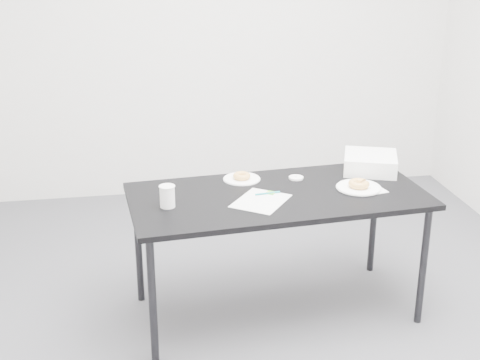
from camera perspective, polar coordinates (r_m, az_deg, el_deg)
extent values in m
plane|color=#4B4B50|center=(3.77, 0.54, -11.83)|extent=(4.00, 4.00, 0.00)
cube|color=silver|center=(5.21, -3.42, 13.16)|extent=(4.00, 0.02, 2.70)
cube|color=black|center=(3.55, 3.25, -1.38)|extent=(1.62, 0.86, 0.03)
cylinder|color=black|center=(3.30, -7.47, -10.26)|extent=(0.04, 0.04, 0.68)
cylinder|color=black|center=(3.84, -8.66, -5.64)|extent=(0.04, 0.04, 0.68)
cylinder|color=black|center=(3.72, 15.36, -7.11)|extent=(0.04, 0.04, 0.68)
cylinder|color=black|center=(4.20, 11.32, -3.41)|extent=(0.04, 0.04, 0.68)
cube|color=white|center=(3.44, 1.79, -1.79)|extent=(0.36, 0.37, 0.00)
cube|color=green|center=(3.54, 2.63, -1.09)|extent=(0.07, 0.07, 0.00)
cylinder|color=#0B757C|center=(3.53, 2.37, -1.13)|extent=(0.14, 0.03, 0.01)
cube|color=white|center=(3.66, 10.78, -0.76)|extent=(0.20, 0.20, 0.00)
cylinder|color=white|center=(3.66, 10.09, -0.64)|extent=(0.24, 0.24, 0.01)
torus|color=gold|center=(3.65, 10.11, -0.32)|extent=(0.12, 0.12, 0.04)
cylinder|color=white|center=(3.73, 0.15, 0.08)|extent=(0.21, 0.21, 0.01)
torus|color=gold|center=(3.73, 0.15, 0.36)|extent=(0.12, 0.12, 0.03)
cylinder|color=white|center=(3.37, -6.22, -1.39)|extent=(0.08, 0.08, 0.11)
cylinder|color=white|center=(3.76, 4.81, 0.19)|extent=(0.08, 0.08, 0.01)
cube|color=white|center=(3.93, 11.05, 1.47)|extent=(0.38, 0.38, 0.10)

